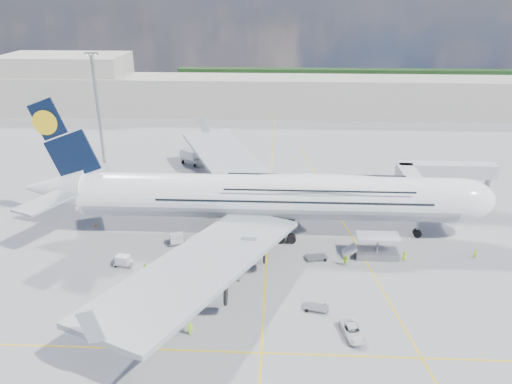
{
  "coord_description": "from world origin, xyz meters",
  "views": [
    {
      "loc": [
        1.6,
        -65.75,
        39.01
      ],
      "look_at": [
        -1.96,
        8.0,
        8.39
      ],
      "focal_mm": 35.0,
      "sensor_mm": 36.0,
      "label": 1
    }
  ],
  "objects_px": {
    "crew_van": "(404,256)",
    "cone_wing_right_inner": "(163,258)",
    "cargo_loader": "(375,249)",
    "crew_wing": "(145,268)",
    "airliner": "(270,196)",
    "catering_truck_outer": "(192,158)",
    "cone_wing_left_inner": "(212,193)",
    "cone_wing_right_outer": "(130,330)",
    "dolly_row_c": "(230,277)",
    "service_van": "(353,332)",
    "baggage_tug": "(179,276)",
    "jet_bridge": "(433,176)",
    "crew_nose": "(475,254)",
    "catering_truck_inner": "(215,196)",
    "crew_loader": "(345,261)",
    "cone_wing_left_outer": "(205,191)",
    "dolly_nose_far": "(316,307)",
    "crew_tug": "(190,330)",
    "cone_tail": "(96,225)",
    "light_mast": "(98,108)",
    "dolly_row_a": "(123,260)",
    "dolly_nose_near": "(316,257)",
    "dolly_row_b": "(123,262)",
    "dolly_back": "(177,239)"
  },
  "relations": [
    {
      "from": "crew_van",
      "to": "cone_wing_right_inner",
      "type": "relative_size",
      "value": 3.04
    },
    {
      "from": "cargo_loader",
      "to": "crew_wing",
      "type": "xyz_separation_m",
      "value": [
        -34.51,
        -6.49,
        -0.46
      ]
    },
    {
      "from": "airliner",
      "to": "catering_truck_outer",
      "type": "relative_size",
      "value": 12.42
    },
    {
      "from": "cone_wing_left_inner",
      "to": "cone_wing_right_outer",
      "type": "relative_size",
      "value": 0.82
    },
    {
      "from": "dolly_row_c",
      "to": "service_van",
      "type": "distance_m",
      "value": 19.88
    },
    {
      "from": "airliner",
      "to": "baggage_tug",
      "type": "distance_m",
      "value": 20.75
    },
    {
      "from": "jet_bridge",
      "to": "crew_nose",
      "type": "relative_size",
      "value": 11.21
    },
    {
      "from": "baggage_tug",
      "to": "catering_truck_inner",
      "type": "relative_size",
      "value": 0.4
    },
    {
      "from": "crew_loader",
      "to": "cone_wing_left_outer",
      "type": "height_order",
      "value": "crew_loader"
    },
    {
      "from": "service_van",
      "to": "cone_wing_right_outer",
      "type": "relative_size",
      "value": 7.6
    },
    {
      "from": "jet_bridge",
      "to": "crew_nose",
      "type": "bearing_deg",
      "value": -82.89
    },
    {
      "from": "baggage_tug",
      "to": "catering_truck_inner",
      "type": "bearing_deg",
      "value": 107.16
    },
    {
      "from": "dolly_nose_far",
      "to": "crew_wing",
      "type": "distance_m",
      "value": 25.69
    },
    {
      "from": "airliner",
      "to": "dolly_nose_far",
      "type": "bearing_deg",
      "value": -72.97
    },
    {
      "from": "crew_wing",
      "to": "dolly_row_c",
      "type": "bearing_deg",
      "value": -73.38
    },
    {
      "from": "service_van",
      "to": "jet_bridge",
      "type": "bearing_deg",
      "value": 51.6
    },
    {
      "from": "jet_bridge",
      "to": "crew_van",
      "type": "relative_size",
      "value": 12.21
    },
    {
      "from": "crew_tug",
      "to": "cone_wing_left_inner",
      "type": "relative_size",
      "value": 3.6
    },
    {
      "from": "crew_van",
      "to": "cone_tail",
      "type": "xyz_separation_m",
      "value": [
        -51.27,
        8.97,
        -0.48
      ]
    },
    {
      "from": "dolly_row_c",
      "to": "crew_van",
      "type": "height_order",
      "value": "crew_van"
    },
    {
      "from": "crew_wing",
      "to": "cone_wing_right_outer",
      "type": "xyz_separation_m",
      "value": [
        1.61,
        -13.48,
        -0.49
      ]
    },
    {
      "from": "light_mast",
      "to": "service_van",
      "type": "relative_size",
      "value": 5.38
    },
    {
      "from": "service_van",
      "to": "crew_nose",
      "type": "xyz_separation_m",
      "value": [
        21.21,
        19.44,
        0.18
      ]
    },
    {
      "from": "cone_tail",
      "to": "cone_wing_left_inner",
      "type": "bearing_deg",
      "value": 40.39
    },
    {
      "from": "baggage_tug",
      "to": "cone_wing_right_inner",
      "type": "xyz_separation_m",
      "value": [
        -3.57,
        5.67,
        -0.56
      ]
    },
    {
      "from": "dolly_row_c",
      "to": "service_van",
      "type": "bearing_deg",
      "value": -35.44
    },
    {
      "from": "crew_van",
      "to": "cone_tail",
      "type": "distance_m",
      "value": 52.05
    },
    {
      "from": "light_mast",
      "to": "dolly_row_a",
      "type": "relative_size",
      "value": 8.86
    },
    {
      "from": "crew_nose",
      "to": "cone_tail",
      "type": "relative_size",
      "value": 2.75
    },
    {
      "from": "light_mast",
      "to": "cone_wing_right_inner",
      "type": "xyz_separation_m",
      "value": [
        24.12,
        -44.68,
        -12.96
      ]
    },
    {
      "from": "crew_van",
      "to": "jet_bridge",
      "type": "bearing_deg",
      "value": -62.64
    },
    {
      "from": "dolly_nose_near",
      "to": "crew_wing",
      "type": "bearing_deg",
      "value": 176.95
    },
    {
      "from": "jet_bridge",
      "to": "cone_wing_right_outer",
      "type": "distance_m",
      "value": 59.95
    },
    {
      "from": "baggage_tug",
      "to": "cone_wing_left_inner",
      "type": "distance_m",
      "value": 32.05
    },
    {
      "from": "dolly_nose_far",
      "to": "crew_tug",
      "type": "distance_m",
      "value": 16.56
    },
    {
      "from": "cargo_loader",
      "to": "service_van",
      "type": "xyz_separation_m",
      "value": [
        -5.97,
        -19.41,
        -0.59
      ]
    },
    {
      "from": "crew_van",
      "to": "dolly_row_b",
      "type": "bearing_deg",
      "value": 56.23
    },
    {
      "from": "baggage_tug",
      "to": "cone_wing_right_outer",
      "type": "bearing_deg",
      "value": -86.61
    },
    {
      "from": "dolly_row_b",
      "to": "cone_wing_left_inner",
      "type": "distance_m",
      "value": 29.6
    },
    {
      "from": "cone_wing_left_inner",
      "to": "cone_wing_right_outer",
      "type": "bearing_deg",
      "value": -95.73
    },
    {
      "from": "dolly_back",
      "to": "cone_wing_right_outer",
      "type": "relative_size",
      "value": 5.14
    },
    {
      "from": "light_mast",
      "to": "dolly_nose_near",
      "type": "bearing_deg",
      "value": -42.28
    },
    {
      "from": "jet_bridge",
      "to": "crew_wing",
      "type": "xyz_separation_m",
      "value": [
        -47.49,
        -24.53,
        -6.06
      ]
    },
    {
      "from": "baggage_tug",
      "to": "crew_van",
      "type": "distance_m",
      "value": 34.21
    },
    {
      "from": "light_mast",
      "to": "cone_tail",
      "type": "distance_m",
      "value": 37.7
    },
    {
      "from": "catering_truck_outer",
      "to": "crew_tug",
      "type": "height_order",
      "value": "catering_truck_outer"
    },
    {
      "from": "dolly_back",
      "to": "baggage_tug",
      "type": "bearing_deg",
      "value": -95.94
    },
    {
      "from": "dolly_back",
      "to": "crew_nose",
      "type": "xyz_separation_m",
      "value": [
        46.79,
        -2.44,
        -0.14
      ]
    },
    {
      "from": "cone_wing_left_outer",
      "to": "crew_van",
      "type": "bearing_deg",
      "value": -36.44
    },
    {
      "from": "dolly_nose_near",
      "to": "crew_nose",
      "type": "bearing_deg",
      "value": -11.77
    }
  ]
}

